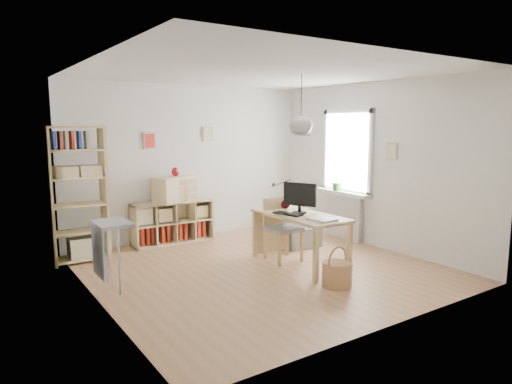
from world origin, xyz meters
TOP-DOWN VIEW (x-y plane):
  - ground at (0.00, 0.00)m, footprint 4.50×4.50m
  - room_shell at (0.55, -0.15)m, footprint 4.50×4.50m
  - window_unit at (2.23, 0.60)m, footprint 0.07×1.16m
  - radiator at (2.19, 0.60)m, footprint 0.10×0.80m
  - windowsill at (2.14, 0.60)m, footprint 0.22×1.20m
  - desk at (0.55, -0.15)m, footprint 0.70×1.50m
  - cube_shelf at (-0.47, 2.08)m, footprint 1.40×0.38m
  - tall_bookshelf at (-2.04, 1.80)m, footprint 0.80×0.38m
  - side_table at (-2.04, 0.35)m, footprint 0.40×0.55m
  - chair at (0.49, 0.21)m, footprint 0.47×0.47m
  - wicker_basket at (0.38, -1.11)m, footprint 0.38×0.37m
  - storage_chest at (1.23, 0.72)m, footprint 0.69×0.77m
  - monitor at (0.60, -0.09)m, footprint 0.24×0.48m
  - keyboard at (0.39, -0.08)m, footprint 0.27×0.46m
  - task_lamp at (0.64, 0.44)m, footprint 0.37×0.14m
  - yarn_ball at (0.64, 0.30)m, footprint 0.13×0.13m
  - paper_tray at (0.51, -0.67)m, footprint 0.31×0.37m
  - drawer_chest at (-0.41, 2.04)m, footprint 0.82×0.61m
  - red_vase at (-0.38, 2.04)m, footprint 0.13×0.13m
  - potted_plant at (2.12, 0.74)m, footprint 0.36×0.33m

SIDE VIEW (x-z plane):
  - ground at x=0.00m, z-range 0.00..0.00m
  - wicker_basket at x=0.38m, z-range -0.09..0.43m
  - storage_chest at x=1.23m, z-range -0.11..0.55m
  - cube_shelf at x=-0.47m, z-range -0.06..0.66m
  - radiator at x=2.19m, z-range 0.00..0.80m
  - chair at x=0.49m, z-range 0.07..0.99m
  - desk at x=0.55m, z-range 0.28..1.03m
  - side_table at x=-2.04m, z-range 0.24..1.09m
  - keyboard at x=0.39m, z-range 0.75..0.77m
  - paper_tray at x=0.51m, z-range 0.75..0.78m
  - yarn_ball at x=0.64m, z-range 0.75..0.88m
  - windowsill at x=2.14m, z-range 0.80..0.86m
  - drawer_chest at x=-0.41m, z-range 0.72..1.15m
  - monitor at x=0.60m, z-range 0.78..1.22m
  - potted_plant at x=2.12m, z-range 0.86..1.18m
  - task_lamp at x=0.64m, z-range 0.82..1.22m
  - tall_bookshelf at x=-2.04m, z-range 0.09..2.09m
  - red_vase at x=-0.38m, z-range 1.15..1.30m
  - window_unit at x=2.23m, z-range 0.82..2.28m
  - room_shell at x=0.55m, z-range -0.25..4.25m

